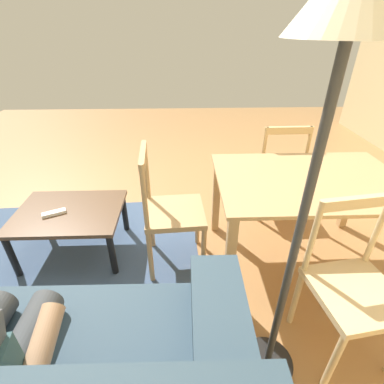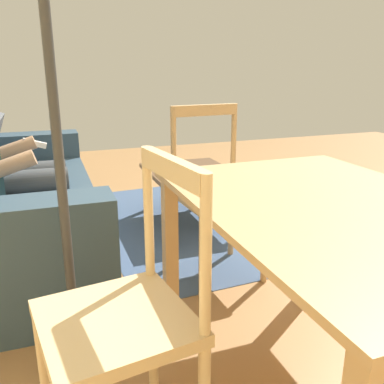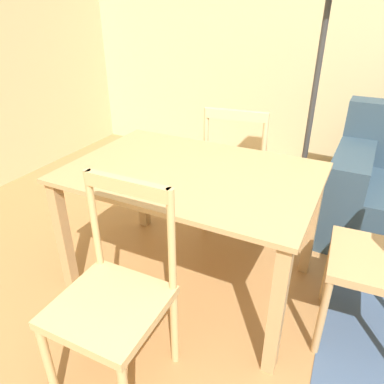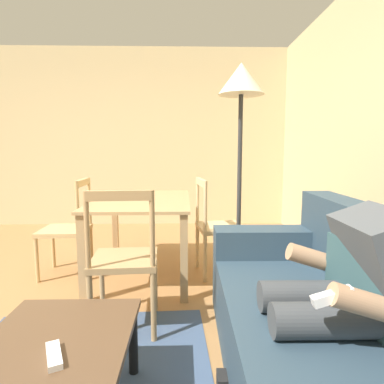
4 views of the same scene
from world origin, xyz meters
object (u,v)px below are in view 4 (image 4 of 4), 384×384
(couch, at_px, (342,343))
(dining_chair_facing_couch, at_px, (124,261))
(coffee_table, at_px, (53,357))
(dining_chair_near_wall, at_px, (218,227))
(dining_table, at_px, (143,210))
(person_lounging, at_px, (351,287))
(dining_chair_by_doorway, at_px, (68,229))
(tv_remote, at_px, (54,355))
(floor_lamp, at_px, (241,101))

(couch, height_order, dining_chair_facing_couch, dining_chair_facing_couch)
(coffee_table, bearing_deg, dining_chair_near_wall, 154.24)
(dining_chair_near_wall, bearing_deg, dining_table, -90.34)
(person_lounging, distance_m, coffee_table, 1.30)
(couch, relative_size, dining_table, 1.65)
(person_lounging, xyz_separation_m, dining_chair_by_doorway, (-1.66, -1.84, -0.14))
(person_lounging, bearing_deg, couch, -69.94)
(dining_chair_facing_couch, relative_size, dining_chair_by_doorway, 1.04)
(couch, bearing_deg, dining_chair_by_doorway, -132.77)
(dining_table, xyz_separation_m, dining_chair_near_wall, (0.00, 0.71, -0.17))
(person_lounging, relative_size, dining_chair_by_doorway, 1.22)
(dining_chair_facing_couch, distance_m, dining_chair_by_doorway, 1.21)
(tv_remote, distance_m, floor_lamp, 2.07)
(dining_table, bearing_deg, coffee_table, -4.66)
(dining_table, distance_m, dining_chair_facing_couch, 0.99)
(dining_table, height_order, floor_lamp, floor_lamp)
(dining_chair_near_wall, distance_m, dining_chair_by_doorway, 1.42)
(person_lounging, bearing_deg, dining_chair_by_doorway, -132.10)
(tv_remote, xyz_separation_m, floor_lamp, (-1.43, 0.94, 1.15))
(person_lounging, distance_m, dining_table, 2.01)
(dining_table, bearing_deg, couch, 33.35)
(dining_chair_facing_couch, bearing_deg, coffee_table, -10.42)
(tv_remote, bearing_deg, floor_lamp, 31.27)
(couch, height_order, dining_chair_by_doorway, dining_chair_by_doorway)
(dining_chair_near_wall, bearing_deg, coffee_table, -25.76)
(couch, distance_m, coffee_table, 1.25)
(coffee_table, height_order, dining_chair_by_doorway, dining_chair_by_doorway)
(dining_chair_facing_couch, bearing_deg, dining_table, -179.88)
(coffee_table, bearing_deg, person_lounging, 95.00)
(coffee_table, distance_m, tv_remote, 0.12)
(dining_table, bearing_deg, tv_remote, -3.10)
(dining_table, relative_size, dining_chair_facing_couch, 1.36)
(person_lounging, relative_size, dining_table, 0.87)
(dining_chair_near_wall, bearing_deg, person_lounging, 14.30)
(couch, relative_size, tv_remote, 12.53)
(dining_chair_by_doorway, distance_m, floor_lamp, 1.96)
(tv_remote, height_order, floor_lamp, floor_lamp)
(coffee_table, distance_m, dining_chair_near_wall, 1.97)
(dining_table, bearing_deg, dining_chair_near_wall, 89.66)
(couch, height_order, tv_remote, couch)
(coffee_table, relative_size, dining_chair_by_doorway, 0.88)
(tv_remote, distance_m, dining_table, 1.88)
(dining_chair_near_wall, bearing_deg, tv_remote, -23.55)
(floor_lamp, bearing_deg, couch, 12.03)
(person_lounging, bearing_deg, dining_chair_near_wall, -165.70)
(person_lounging, relative_size, coffee_table, 1.39)
(dining_chair_facing_couch, bearing_deg, tv_remote, -6.61)
(couch, distance_m, dining_table, 2.03)
(person_lounging, bearing_deg, tv_remote, -80.72)
(tv_remote, distance_m, dining_chair_near_wall, 2.03)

